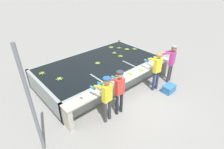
% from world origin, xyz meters
% --- Properties ---
extents(ground_plane, '(80.00, 80.00, 0.00)m').
position_xyz_m(ground_plane, '(0.00, 0.00, 0.00)').
color(ground_plane, gray).
rests_on(ground_plane, ground).
extents(wash_tank, '(5.50, 3.07, 0.85)m').
position_xyz_m(wash_tank, '(-0.00, 1.98, 0.42)').
color(wash_tank, gray).
rests_on(wash_tank, ground).
extents(work_ledge, '(5.50, 0.45, 0.85)m').
position_xyz_m(work_ledge, '(0.00, 0.23, 0.63)').
color(work_ledge, '#B7B2A3').
rests_on(work_ledge, ground).
extents(worker_0, '(0.43, 0.73, 1.70)m').
position_xyz_m(worker_0, '(-1.50, -0.32, 1.03)').
color(worker_0, '#38383D').
rests_on(worker_0, ground).
extents(worker_1, '(0.42, 0.73, 1.70)m').
position_xyz_m(worker_1, '(-0.95, -0.31, 1.03)').
color(worker_1, '#1E2328').
rests_on(worker_1, ground).
extents(worker_2, '(0.48, 0.74, 1.72)m').
position_xyz_m(worker_2, '(1.22, -0.28, 1.04)').
color(worker_2, navy).
rests_on(worker_2, ground).
extents(worker_3, '(0.48, 0.75, 1.73)m').
position_xyz_m(worker_3, '(2.23, -0.31, 1.06)').
color(worker_3, '#38383D').
rests_on(worker_3, ground).
extents(banana_bunch_floating_0, '(0.27, 0.28, 0.08)m').
position_xyz_m(banana_bunch_floating_0, '(1.22, 2.28, 0.87)').
color(banana_bunch_floating_0, '#8CB738').
rests_on(banana_bunch_floating_0, wash_tank).
extents(banana_bunch_floating_1, '(0.23, 0.23, 0.08)m').
position_xyz_m(banana_bunch_floating_1, '(1.87, 2.61, 0.87)').
color(banana_bunch_floating_1, '#9EC642').
rests_on(banana_bunch_floating_1, wash_tank).
extents(banana_bunch_floating_2, '(0.28, 0.28, 0.08)m').
position_xyz_m(banana_bunch_floating_2, '(-0.12, 1.94, 0.87)').
color(banana_bunch_floating_2, '#8CB738').
rests_on(banana_bunch_floating_2, wash_tank).
extents(banana_bunch_floating_3, '(0.27, 0.28, 0.08)m').
position_xyz_m(banana_bunch_floating_3, '(2.38, 1.95, 0.87)').
color(banana_bunch_floating_3, '#7FAD33').
rests_on(banana_bunch_floating_3, wash_tank).
extents(banana_bunch_floating_4, '(0.27, 0.28, 0.08)m').
position_xyz_m(banana_bunch_floating_4, '(1.18, 1.80, 0.87)').
color(banana_bunch_floating_4, '#7FAD33').
rests_on(banana_bunch_floating_4, wash_tank).
extents(banana_bunch_floating_5, '(0.28, 0.28, 0.08)m').
position_xyz_m(banana_bunch_floating_5, '(1.61, 2.96, 0.87)').
color(banana_bunch_floating_5, '#9EC642').
rests_on(banana_bunch_floating_5, wash_tank).
extents(banana_bunch_floating_6, '(0.28, 0.28, 0.08)m').
position_xyz_m(banana_bunch_floating_6, '(-2.02, 1.85, 0.87)').
color(banana_bunch_floating_6, '#9EC642').
rests_on(banana_bunch_floating_6, wash_tank).
extents(banana_bunch_floating_7, '(0.28, 0.28, 0.08)m').
position_xyz_m(banana_bunch_floating_7, '(2.05, 2.20, 0.87)').
color(banana_bunch_floating_7, '#93BC3D').
rests_on(banana_bunch_floating_7, wash_tank).
extents(banana_bunch_floating_8, '(0.27, 0.28, 0.08)m').
position_xyz_m(banana_bunch_floating_8, '(-2.35, 2.73, 0.87)').
color(banana_bunch_floating_8, '#93BC3D').
rests_on(banana_bunch_floating_8, wash_tank).
extents(banana_bunch_ledge_0, '(0.27, 0.28, 0.08)m').
position_xyz_m(banana_bunch_ledge_0, '(0.27, 0.31, 0.87)').
color(banana_bunch_ledge_0, '#8CB738').
rests_on(banana_bunch_ledge_0, work_ledge).
extents(banana_bunch_ledge_1, '(0.26, 0.28, 0.08)m').
position_xyz_m(banana_bunch_ledge_1, '(0.82, 0.20, 0.87)').
color(banana_bunch_ledge_1, '#75A333').
rests_on(banana_bunch_ledge_1, work_ledge).
extents(knife_0, '(0.35, 0.09, 0.02)m').
position_xyz_m(knife_0, '(-1.16, 0.28, 0.86)').
color(knife_0, silver).
rests_on(knife_0, work_ledge).
extents(knife_1, '(0.23, 0.30, 0.02)m').
position_xyz_m(knife_1, '(-2.02, 0.24, 0.86)').
color(knife_1, silver).
rests_on(knife_1, work_ledge).
extents(crate, '(0.55, 0.39, 0.32)m').
position_xyz_m(crate, '(1.49, -0.83, 0.16)').
color(crate, '#3375B7').
rests_on(crate, ground).
extents(support_post_left, '(0.09, 0.09, 3.20)m').
position_xyz_m(support_post_left, '(-3.59, 0.02, 1.60)').
color(support_post_left, slate).
rests_on(support_post_left, ground).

